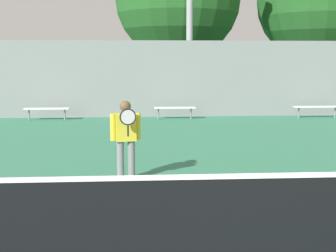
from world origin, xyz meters
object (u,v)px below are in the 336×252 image
(tennis_net, at_px, (281,219))
(tennis_player, at_px, (126,135))
(bench_courtside_far, at_px, (175,108))
(bench_courtside_near, at_px, (317,107))
(bench_adjacent_court, at_px, (47,109))
(tree_green_broad, at_px, (320,0))

(tennis_net, bearing_deg, tennis_player, 114.35)
(bench_courtside_far, bearing_deg, tennis_player, -100.44)
(tennis_net, xyz_separation_m, tennis_player, (-1.80, 3.98, 0.33))
(tennis_player, height_order, bench_courtside_near, tennis_player)
(tennis_net, relative_size, bench_adjacent_court, 6.10)
(bench_adjacent_court, bearing_deg, tennis_net, -69.41)
(bench_courtside_far, xyz_separation_m, tree_green_broad, (8.41, 6.82, 5.08))
(bench_courtside_far, height_order, bench_adjacent_court, same)
(bench_adjacent_court, distance_m, tree_green_broad, 15.87)
(tennis_net, xyz_separation_m, bench_adjacent_court, (-5.05, 13.43, -0.11))
(bench_adjacent_court, height_order, tree_green_broad, tree_green_broad)
(tennis_net, height_order, bench_adjacent_court, tennis_net)
(tennis_player, relative_size, tree_green_broad, 0.17)
(tennis_net, height_order, tennis_player, tennis_player)
(tennis_net, distance_m, tennis_player, 4.38)
(bench_courtside_far, bearing_deg, tennis_net, -89.75)
(tennis_net, relative_size, tennis_player, 6.74)
(bench_courtside_far, xyz_separation_m, bench_adjacent_court, (-4.99, 0.00, 0.00))
(tennis_player, bearing_deg, bench_courtside_far, 69.09)
(bench_courtside_far, distance_m, tree_green_broad, 11.96)
(tree_green_broad, bearing_deg, bench_courtside_far, -140.94)
(tennis_net, distance_m, bench_courtside_far, 13.43)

